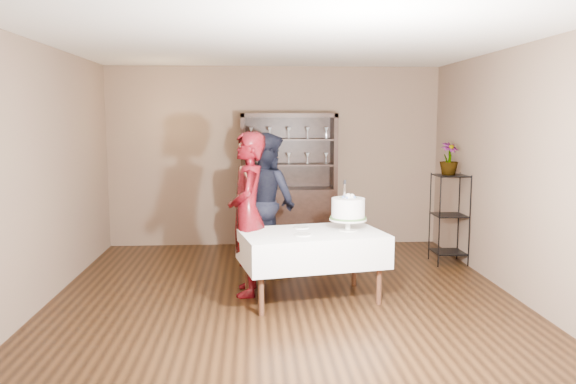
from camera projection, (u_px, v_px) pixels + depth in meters
name	position (u px, v px, depth m)	size (l,w,h in m)	color
floor	(284.00, 294.00, 6.22)	(5.00, 5.00, 0.00)	black
ceiling	(283.00, 44.00, 5.86)	(5.00, 5.00, 0.00)	white
back_wall	(274.00, 157.00, 8.51)	(5.00, 0.02, 2.70)	brown
wall_left	(46.00, 174.00, 5.88)	(0.02, 5.00, 2.70)	brown
wall_right	(509.00, 171.00, 6.20)	(0.02, 5.00, 2.70)	brown
china_hutch	(289.00, 204.00, 8.37)	(1.40, 0.48, 2.00)	black
plant_etagere	(449.00, 215.00, 7.46)	(0.42, 0.42, 1.20)	black
cake_table	(312.00, 248.00, 5.95)	(1.63, 1.19, 0.74)	silver
woman	(248.00, 214.00, 6.12)	(0.65, 0.43, 1.79)	#3C0508
man	(267.00, 202.00, 7.09)	(0.85, 0.66, 1.75)	black
cake	(348.00, 210.00, 5.99)	(0.40, 0.40, 0.55)	white
plate_near	(302.00, 235.00, 5.75)	(0.18, 0.18, 0.01)	white
plate_far	(301.00, 227.00, 6.13)	(0.17, 0.17, 0.01)	white
potted_plant	(449.00, 159.00, 7.38)	(0.24, 0.24, 0.43)	#436E34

